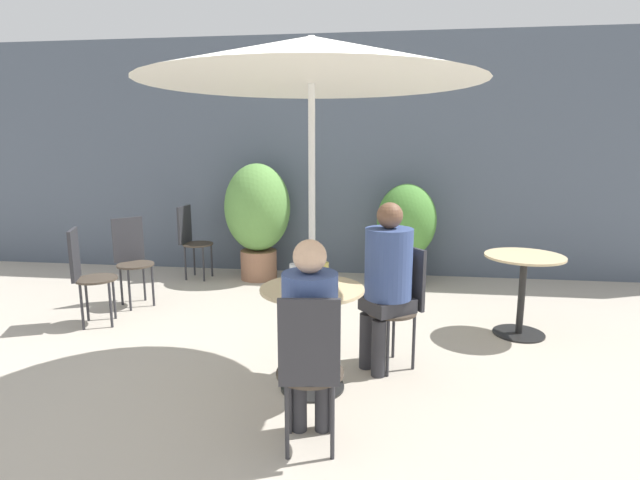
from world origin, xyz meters
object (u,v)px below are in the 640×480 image
object	(u,v)px
seated_person_1	(387,273)
potted_plant_0	(258,213)
bistro_chair_2	(85,269)
umbrella	(311,60)
beer_glass_0	(294,278)
potted_plant_1	(406,228)
cafe_table_near	(312,317)
bistro_chair_0	(310,362)
beer_glass_1	(324,272)
cafe_table_far	(523,279)
seated_person_0	(310,323)
bistro_chair_4	(132,253)
bistro_chair_1	(401,296)
bistro_chair_3	(191,236)

from	to	relation	value
seated_person_1	potted_plant_0	size ratio (longest dim) A/B	0.88
bistro_chair_2	umbrella	xyz separation A→B (m)	(2.26, -0.94, 1.63)
beer_glass_0	potted_plant_1	xyz separation A→B (m)	(0.82, 2.89, -0.14)
cafe_table_near	bistro_chair_0	bearing A→B (deg)	-82.57
cafe_table_near	beer_glass_1	size ratio (longest dim) A/B	5.02
bistro_chair_0	potted_plant_1	xyz separation A→B (m)	(0.63, 3.54, 0.13)
cafe_table_far	bistro_chair_2	xyz separation A→B (m)	(-3.94, -0.29, 0.04)
potted_plant_1	potted_plant_0	bearing A→B (deg)	-179.50
bistro_chair_0	seated_person_1	xyz separation A→B (m)	(0.40, 1.14, 0.20)
seated_person_0	seated_person_1	bearing A→B (deg)	-119.99
beer_glass_1	bistro_chair_2	bearing A→B (deg)	160.96
cafe_table_far	potted_plant_0	size ratio (longest dim) A/B	0.50
bistro_chair_4	cafe_table_near	bearing A→B (deg)	-84.21
seated_person_1	bistro_chair_1	bearing A→B (deg)	90.00
bistro_chair_1	beer_glass_0	bearing A→B (deg)	-88.04
potted_plant_0	potted_plant_1	world-z (taller)	potted_plant_0
cafe_table_far	umbrella	xyz separation A→B (m)	(-1.68, -1.23, 1.67)
bistro_chair_4	beer_glass_0	bearing A→B (deg)	-87.45
bistro_chair_3	bistro_chair_4	xyz separation A→B (m)	(-0.22, -1.07, 0.00)
bistro_chair_1	bistro_chair_4	world-z (taller)	same
seated_person_1	beer_glass_1	size ratio (longest dim) A/B	8.75
bistro_chair_4	bistro_chair_3	bearing A→B (deg)	31.03
beer_glass_1	umbrella	size ratio (longest dim) A/B	0.06
bistro_chair_2	seated_person_0	bearing A→B (deg)	-146.32
bistro_chair_4	potted_plant_1	bearing A→B (deg)	-25.33
bistro_chair_0	bistro_chair_1	bearing A→B (deg)	-120.00
bistro_chair_0	seated_person_1	world-z (taller)	seated_person_1
cafe_table_far	bistro_chair_4	world-z (taller)	bistro_chair_4
bistro_chair_3	bistro_chair_4	bearing A→B (deg)	172.92
beer_glass_0	beer_glass_1	world-z (taller)	beer_glass_0
bistro_chair_3	bistro_chair_4	size ratio (longest dim) A/B	1.00
bistro_chair_1	beer_glass_0	xyz separation A→B (m)	(-0.71, -0.58, 0.27)
bistro_chair_0	beer_glass_1	xyz separation A→B (m)	(-0.04, 0.90, 0.25)
bistro_chair_4	seated_person_0	size ratio (longest dim) A/B	0.78
bistro_chair_3	beer_glass_1	size ratio (longest dim) A/B	6.35
bistro_chair_0	seated_person_0	size ratio (longest dim) A/B	0.78
cafe_table_near	beer_glass_1	bearing A→B (deg)	64.89
bistro_chair_2	umbrella	bearing A→B (deg)	-135.21
seated_person_1	potted_plant_0	distance (m)	2.87
bistro_chair_1	potted_plant_1	size ratio (longest dim) A/B	0.76
bistro_chair_4	beer_glass_0	distance (m)	2.70
seated_person_1	beer_glass_0	world-z (taller)	seated_person_1
bistro_chair_2	seated_person_0	size ratio (longest dim) A/B	0.78
seated_person_1	potted_plant_1	xyz separation A→B (m)	(0.23, 2.40, -0.06)
cafe_table_far	beer_glass_1	bearing A→B (deg)	-146.06
umbrella	cafe_table_far	bearing A→B (deg)	36.08
bistro_chair_3	bistro_chair_4	distance (m)	1.09
potted_plant_0	bistro_chair_2	bearing A→B (deg)	-122.55
bistro_chair_4	seated_person_0	bearing A→B (deg)	-92.39
cafe_table_far	beer_glass_0	xyz separation A→B (m)	(-1.78, -1.34, 0.31)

